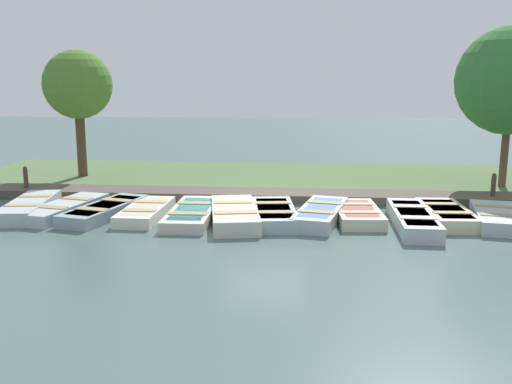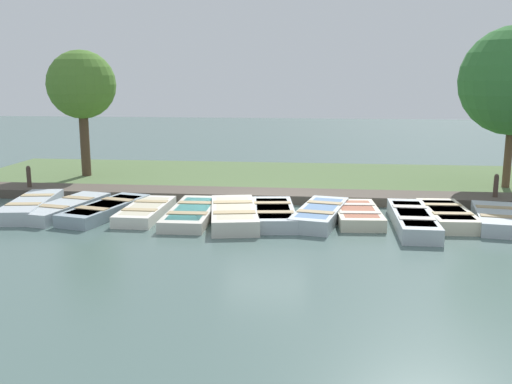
{
  "view_description": "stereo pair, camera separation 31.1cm",
  "coord_description": "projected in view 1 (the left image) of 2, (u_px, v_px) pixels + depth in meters",
  "views": [
    {
      "loc": [
        16.76,
        1.24,
        3.99
      ],
      "look_at": [
        0.3,
        -0.25,
        0.65
      ],
      "focal_mm": 40.0,
      "sensor_mm": 36.0,
      "label": 1
    },
    {
      "loc": [
        16.73,
        1.55,
        3.99
      ],
      "look_at": [
        0.3,
        -0.25,
        0.65
      ],
      "focal_mm": 40.0,
      "sensor_mm": 36.0,
      "label": 2
    }
  ],
  "objects": [
    {
      "name": "mooring_post_far",
      "position": [
        493.0,
        189.0,
        17.98
      ],
      "size": [
        0.15,
        0.15,
        1.03
      ],
      "color": "#47382D",
      "rests_on": "ground_plane"
    },
    {
      "name": "mooring_post_near",
      "position": [
        26.0,
        181.0,
        19.34
      ],
      "size": [
        0.15,
        0.15,
        1.03
      ],
      "color": "#47382D",
      "rests_on": "ground_plane"
    },
    {
      "name": "rowboat_3",
      "position": [
        146.0,
        211.0,
        16.51
      ],
      "size": [
        2.94,
        1.09,
        0.35
      ],
      "rotation": [
        0.0,
        0.0,
        -0.01
      ],
      "color": "silver",
      "rests_on": "ground_plane"
    },
    {
      "name": "rowboat_11",
      "position": [
        499.0,
        217.0,
        15.68
      ],
      "size": [
        3.06,
        1.69,
        0.4
      ],
      "rotation": [
        0.0,
        0.0,
        -0.16
      ],
      "color": "#B2BCC1",
      "rests_on": "ground_plane"
    },
    {
      "name": "dock_walkway",
      "position": [
        269.0,
        196.0,
        18.78
      ],
      "size": [
        1.37,
        20.51,
        0.29
      ],
      "color": "#51473D",
      "rests_on": "ground_plane"
    },
    {
      "name": "rowboat_6",
      "position": [
        274.0,
        214.0,
        16.11
      ],
      "size": [
        3.19,
        1.55,
        0.4
      ],
      "rotation": [
        0.0,
        0.0,
        0.12
      ],
      "color": "#B2BCC1",
      "rests_on": "ground_plane"
    },
    {
      "name": "rowboat_2",
      "position": [
        105.0,
        210.0,
        16.59
      ],
      "size": [
        3.48,
        1.82,
        0.37
      ],
      "rotation": [
        0.0,
        0.0,
        -0.24
      ],
      "color": "#8C9EA8",
      "rests_on": "ground_plane"
    },
    {
      "name": "rowboat_4",
      "position": [
        193.0,
        213.0,
        16.31
      ],
      "size": [
        3.52,
        1.25,
        0.33
      ],
      "rotation": [
        0.0,
        0.0,
        0.02
      ],
      "color": "beige",
      "rests_on": "ground_plane"
    },
    {
      "name": "rowboat_10",
      "position": [
        447.0,
        214.0,
        16.03
      ],
      "size": [
        2.96,
        1.26,
        0.4
      ],
      "rotation": [
        0.0,
        0.0,
        0.04
      ],
      "color": "beige",
      "rests_on": "ground_plane"
    },
    {
      "name": "park_tree_left",
      "position": [
        511.0,
        81.0,
        19.61
      ],
      "size": [
        3.73,
        3.73,
        5.73
      ],
      "color": "brown",
      "rests_on": "ground_plane"
    },
    {
      "name": "ground_plane",
      "position": [
        265.0,
        211.0,
        17.27
      ],
      "size": [
        80.0,
        80.0,
        0.0
      ],
      "primitive_type": "plane",
      "color": "#4C6660"
    },
    {
      "name": "rowboat_7",
      "position": [
        321.0,
        214.0,
        16.06
      ],
      "size": [
        3.35,
        1.73,
        0.42
      ],
      "rotation": [
        0.0,
        0.0,
        -0.21
      ],
      "color": "#B2BCC1",
      "rests_on": "ground_plane"
    },
    {
      "name": "rowboat_9",
      "position": [
        413.0,
        219.0,
        15.45
      ],
      "size": [
        3.59,
        1.02,
        0.43
      ],
      "rotation": [
        0.0,
        0.0,
        -0.01
      ],
      "color": "#B2BCC1",
      "rests_on": "ground_plane"
    },
    {
      "name": "rowboat_0",
      "position": [
        29.0,
        207.0,
        16.89
      ],
      "size": [
        3.43,
        1.53,
        0.43
      ],
      "rotation": [
        0.0,
        0.0,
        0.16
      ],
      "color": "#B2BCC1",
      "rests_on": "ground_plane"
    },
    {
      "name": "rowboat_8",
      "position": [
        357.0,
        214.0,
        16.17
      ],
      "size": [
        2.76,
        1.37,
        0.37
      ],
      "rotation": [
        0.0,
        0.0,
        0.07
      ],
      "color": "beige",
      "rests_on": "ground_plane"
    },
    {
      "name": "shore_bank",
      "position": [
        275.0,
        180.0,
        22.13
      ],
      "size": [
        8.0,
        24.0,
        0.16
      ],
      "color": "#567042",
      "rests_on": "ground_plane"
    },
    {
      "name": "rowboat_1",
      "position": [
        65.0,
        209.0,
        16.77
      ],
      "size": [
        3.39,
        1.66,
        0.38
      ],
      "rotation": [
        0.0,
        0.0,
        -0.2
      ],
      "color": "#B2BCC1",
      "rests_on": "ground_plane"
    },
    {
      "name": "rowboat_5",
      "position": [
        234.0,
        214.0,
        15.98
      ],
      "size": [
        3.58,
        1.82,
        0.44
      ],
      "rotation": [
        0.0,
        0.0,
        0.18
      ],
      "color": "beige",
      "rests_on": "ground_plane"
    },
    {
      "name": "park_tree_far_left",
      "position": [
        78.0,
        86.0,
        21.76
      ],
      "size": [
        2.62,
        2.62,
        5.02
      ],
      "color": "#4C3828",
      "rests_on": "ground_plane"
    }
  ]
}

